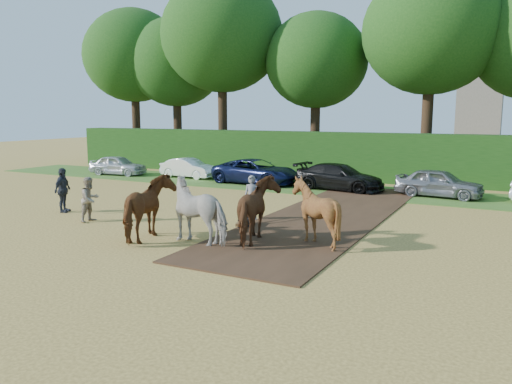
% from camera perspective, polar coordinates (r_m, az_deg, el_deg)
% --- Properties ---
extents(ground, '(120.00, 120.00, 0.00)m').
position_cam_1_polar(ground, '(15.28, -5.97, -7.00)').
color(ground, gold).
rests_on(ground, ground).
extents(earth_strip, '(4.50, 17.00, 0.05)m').
position_cam_1_polar(earth_strip, '(20.77, 8.25, -2.69)').
color(earth_strip, '#472D1C').
rests_on(earth_strip, ground).
extents(grass_verge, '(50.00, 5.00, 0.03)m').
position_cam_1_polar(grass_verge, '(27.79, 10.09, 0.19)').
color(grass_verge, '#38601E').
rests_on(grass_verge, ground).
extents(hedgerow, '(46.00, 1.60, 3.00)m').
position_cam_1_polar(hedgerow, '(31.91, 12.59, 3.93)').
color(hedgerow, '#14380F').
rests_on(hedgerow, ground).
extents(spectator_near, '(0.67, 0.86, 1.76)m').
position_cam_1_polar(spectator_near, '(20.49, -18.44, -0.79)').
color(spectator_near, '#B6A58F').
rests_on(spectator_near, ground).
extents(spectator_far, '(0.80, 1.21, 1.91)m').
position_cam_1_polar(spectator_far, '(22.77, -21.22, 0.19)').
color(spectator_far, '#272A34').
rests_on(spectator_far, ground).
extents(plough_team, '(7.16, 5.95, 2.14)m').
position_cam_1_polar(plough_team, '(16.40, -2.80, -2.04)').
color(plough_team, brown).
rests_on(plough_team, ground).
extents(parked_cars, '(36.29, 3.03, 1.49)m').
position_cam_1_polar(parked_cars, '(27.51, 11.87, 1.52)').
color(parked_cars, silver).
rests_on(parked_cars, ground).
extents(treeline, '(48.70, 10.60, 14.21)m').
position_cam_1_polar(treeline, '(35.64, 11.65, 16.51)').
color(treeline, '#382616').
rests_on(treeline, ground).
extents(church, '(5.20, 5.20, 27.00)m').
position_cam_1_polar(church, '(68.04, 24.69, 16.25)').
color(church, slate).
rests_on(church, ground).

